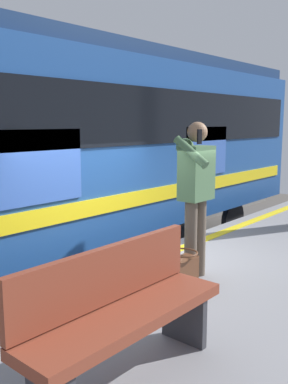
% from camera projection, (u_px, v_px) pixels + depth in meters
% --- Properties ---
extents(ground_plane, '(24.52, 24.52, 0.00)m').
position_uv_depth(ground_plane, '(127.00, 333.00, 5.68)').
color(ground_plane, '#4C4742').
extents(platform, '(16.11, 3.87, 1.06)m').
position_uv_depth(platform, '(264.00, 346.00, 4.35)').
color(platform, gray).
rests_on(platform, ground).
extents(safety_line, '(15.78, 0.16, 0.01)m').
position_uv_depth(safety_line, '(144.00, 262.00, 5.31)').
color(safety_line, yellow).
rests_on(safety_line, platform).
extents(track_rail_near, '(20.94, 0.08, 0.16)m').
position_uv_depth(track_rail_near, '(58.00, 299.00, 6.60)').
color(track_rail_near, slate).
rests_on(track_rail_near, ground).
extents(track_rail_far, '(20.94, 0.08, 0.16)m').
position_uv_depth(track_rail_far, '(8.00, 277.00, 7.53)').
color(track_rail_far, slate).
rests_on(track_rail_far, ground).
extents(train_carriage, '(11.11, 2.79, 3.92)m').
position_uv_depth(train_carriage, '(81.00, 139.00, 7.54)').
color(train_carriage, '#1E478C').
rests_on(train_carriage, ground).
extents(passenger, '(0.57, 0.55, 1.75)m').
position_uv_depth(passenger, '(196.00, 187.00, 4.68)').
color(passenger, brown).
rests_on(passenger, platform).
extents(handbag, '(0.35, 0.31, 0.41)m').
position_uv_depth(handbag, '(183.00, 272.00, 4.46)').
color(handbag, '#59331E').
rests_on(handbag, platform).
extents(bench, '(1.64, 0.44, 0.90)m').
position_uv_depth(bench, '(121.00, 308.00, 2.89)').
color(bench, brown).
rests_on(bench, platform).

